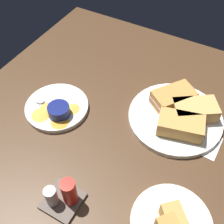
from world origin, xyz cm
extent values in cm
cube|color=#4C331E|center=(0.00, 0.00, -1.50)|extent=(110.00, 110.00, 3.00)
cylinder|color=white|center=(-9.53, -13.08, 0.80)|extent=(29.05, 29.05, 1.60)
cube|color=tan|center=(-12.44, -8.39, 4.00)|extent=(14.45, 10.50, 4.80)
cube|color=#DB938E|center=(-12.44, -8.39, 4.00)|extent=(14.55, 9.97, 0.80)
cube|color=tan|center=(-14.21, -15.99, 4.00)|extent=(15.03, 13.57, 4.80)
cube|color=#DB938E|center=(-14.21, -15.99, 4.00)|extent=(14.90, 13.21, 0.80)
cube|color=#C68C42|center=(-6.61, -17.76, 4.00)|extent=(13.79, 14.98, 4.80)
cube|color=#DB938E|center=(-6.61, -17.76, 4.00)|extent=(13.45, 14.84, 0.80)
cylinder|color=#0C144C|center=(-6.98, -19.10, 3.50)|extent=(7.14, 7.14, 3.80)
cylinder|color=black|center=(-6.98, -19.10, 5.00)|extent=(5.86, 5.86, 0.60)
cube|color=silver|center=(-11.95, -10.63, 1.85)|extent=(3.47, 5.15, 0.40)
ellipsoid|color=silver|center=(-9.17, -15.37, 2.00)|extent=(3.52, 3.87, 0.80)
cylinder|color=white|center=(25.23, 1.20, 0.80)|extent=(20.19, 20.19, 1.60)
cylinder|color=navy|center=(22.21, 3.72, 3.32)|extent=(6.73, 6.73, 3.45)
cylinder|color=olive|center=(22.21, 3.72, 4.65)|extent=(5.52, 5.52, 0.60)
cube|color=silver|center=(25.51, 1.26, 1.85)|extent=(5.54, 2.00, 0.40)
ellipsoid|color=silver|center=(30.87, 2.48, 2.00)|extent=(3.61, 2.85, 0.80)
cone|color=orange|center=(24.02, 2.15, 1.90)|extent=(7.28, 7.28, 0.60)
cone|color=gold|center=(26.84, 3.46, 1.90)|extent=(6.72, 6.72, 0.60)
cone|color=gold|center=(20.33, 6.16, 1.90)|extent=(7.40, 7.40, 0.60)
cone|color=gold|center=(27.11, 6.76, 1.90)|extent=(8.22, 8.22, 0.60)
cone|color=gold|center=(19.95, 0.02, 1.90)|extent=(6.31, 6.31, 0.60)
cone|color=gold|center=(25.36, 4.82, 1.90)|extent=(5.31, 5.31, 0.60)
cylinder|color=silver|center=(-20.20, 18.49, 1.50)|extent=(19.08, 19.08, 3.00)
cube|color=tan|center=(-20.20, 18.55, 5.37)|extent=(7.31, 7.39, 4.75)
cube|color=brown|center=(5.55, 25.76, 0.50)|extent=(9.00, 9.00, 1.00)
cylinder|color=red|center=(3.75, 24.56, 5.25)|extent=(3.60, 3.60, 8.50)
cylinder|color=#B2B2B2|center=(7.35, 27.16, 4.00)|extent=(3.00, 3.00, 6.00)
cube|color=white|center=(-19.17, -8.68, 0.20)|extent=(11.34, 9.42, 0.40)
camera|label=1|loc=(-19.09, 44.81, 68.47)|focal=45.07mm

